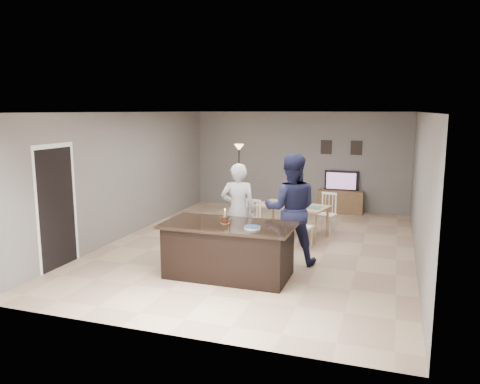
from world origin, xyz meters
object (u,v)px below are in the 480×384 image
(kitchen_island, at_px, (228,250))
(woman, at_px, (238,210))
(television, at_px, (341,181))
(dining_table, at_px, (293,211))
(birthday_cake, at_px, (225,220))
(plate_stack, at_px, (252,228))
(tv_console, at_px, (340,202))
(floor_lamp, at_px, (239,159))
(man, at_px, (291,209))

(kitchen_island, relative_size, woman, 1.21)
(woman, bearing_deg, television, -120.45)
(woman, distance_m, dining_table, 1.87)
(television, bearing_deg, kitchen_island, 77.99)
(birthday_cake, bearing_deg, television, 77.36)
(woman, relative_size, dining_table, 0.91)
(television, distance_m, plate_stack, 5.90)
(kitchen_island, xyz_separation_m, tv_console, (1.20, 5.57, -0.15))
(tv_console, bearing_deg, plate_stack, -97.14)
(tv_console, bearing_deg, floor_lamp, -173.75)
(kitchen_island, distance_m, plate_stack, 0.70)
(plate_stack, height_order, floor_lamp, floor_lamp)
(birthday_cake, bearing_deg, tv_console, 77.20)
(man, bearing_deg, floor_lamp, -72.77)
(dining_table, bearing_deg, man, -65.72)
(birthday_cake, distance_m, plate_stack, 0.58)
(birthday_cake, height_order, floor_lamp, floor_lamp)
(kitchen_island, bearing_deg, television, 77.99)
(plate_stack, relative_size, floor_lamp, 0.15)
(dining_table, distance_m, floor_lamp, 3.33)
(woman, height_order, dining_table, woman)
(man, bearing_deg, woman, -15.95)
(television, relative_size, plate_stack, 3.44)
(kitchen_island, bearing_deg, dining_table, 80.11)
(woman, relative_size, plate_stack, 6.69)
(tv_console, distance_m, television, 0.57)
(man, xyz_separation_m, dining_table, (-0.34, 1.78, -0.42))
(kitchen_island, bearing_deg, tv_console, 77.84)
(tv_console, xyz_separation_m, man, (-0.38, -4.57, 0.70))
(woman, height_order, birthday_cake, woman)
(floor_lamp, bearing_deg, tv_console, 6.25)
(birthday_cake, xyz_separation_m, plate_stack, (0.54, -0.22, -0.04))
(tv_console, distance_m, floor_lamp, 3.01)
(kitchen_island, bearing_deg, man, 50.50)
(kitchen_island, xyz_separation_m, plate_stack, (0.48, -0.21, 0.47))
(woman, height_order, floor_lamp, floor_lamp)
(television, bearing_deg, floor_lamp, 7.67)
(dining_table, bearing_deg, tv_console, 89.14)
(birthday_cake, height_order, plate_stack, birthday_cake)
(kitchen_island, distance_m, man, 1.40)
(television, xyz_separation_m, birthday_cake, (-1.26, -5.63, 0.09))
(kitchen_island, relative_size, tv_console, 1.79)
(man, xyz_separation_m, birthday_cake, (-0.89, -0.99, -0.04))
(man, xyz_separation_m, floor_lamp, (-2.41, 4.26, 0.41))
(kitchen_island, bearing_deg, birthday_cake, 173.02)
(floor_lamp, bearing_deg, woman, -71.62)
(television, relative_size, floor_lamp, 0.50)
(kitchen_island, relative_size, floor_lamp, 1.19)
(television, bearing_deg, tv_console, 90.00)
(television, distance_m, dining_table, 2.96)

